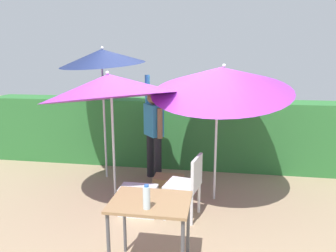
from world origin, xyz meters
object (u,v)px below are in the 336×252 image
Objects in this scene: umbrella_yellow at (221,79)px; crate_cardboard at (169,185)px; umbrella_rainbow at (109,86)px; chair_plastic at (187,183)px; cooler_box at (138,200)px; folding_table at (150,210)px; person_vendor at (154,129)px; umbrella_orange at (102,57)px; bottle_water at (147,197)px.

umbrella_yellow is 1.89m from crate_cardboard.
umbrella_rainbow is 1.78m from chair_plastic.
folding_table reaches higher than cooler_box.
umbrella_yellow is at bearing -30.82° from person_vendor.
crate_cardboard is (0.32, 0.70, -0.05)m from cooler_box.
cooler_box is 0.78m from crate_cardboard.
person_vendor reaches higher than folding_table.
umbrella_orange is 1.29× the size of person_vendor.
bottle_water reaches higher than chair_plastic.
umbrella_rainbow is 1.34m from person_vendor.
crate_cardboard is (0.83, 0.32, -1.62)m from umbrella_rainbow.
umbrella_yellow is 4.42× the size of cooler_box.
umbrella_yellow reaches higher than cooler_box.
person_vendor is 2.70m from bottle_water.
umbrella_orange is 10.10× the size of bottle_water.
umbrella_yellow is at bearing 8.89° from umbrella_rainbow.
cooler_box is (0.50, -0.39, -1.58)m from umbrella_rainbow.
cooler_box is (-0.70, 0.00, -0.31)m from chair_plastic.
crate_cardboard is 0.59× the size of folding_table.
cooler_box is at bearing -114.70° from crate_cardboard.
umbrella_yellow is 2.26m from folding_table.
crate_cardboard is (0.37, -0.62, -0.78)m from person_vendor.
umbrella_rainbow is at bearing -116.08° from person_vendor.
umbrella_rainbow is at bearing 142.47° from cooler_box.
chair_plastic is 1.20m from folding_table.
folding_table is at bearing -78.97° from person_vendor.
umbrella_orange is 2.72× the size of chair_plastic.
cooler_box is at bearing -149.88° from umbrella_yellow.
bottle_water is at bearing -62.16° from umbrella_orange.
umbrella_yellow is (2.03, -0.62, -0.32)m from umbrella_orange.
bottle_water is (0.94, -1.72, -0.88)m from umbrella_rainbow.
bottle_water is (1.37, -2.59, -1.29)m from umbrella_orange.
crate_cardboard is at bearing -58.98° from person_vendor.
umbrella_rainbow reaches higher than chair_plastic.
umbrella_orange is 2.65m from chair_plastic.
chair_plastic is 0.76m from cooler_box.
umbrella_yellow is at bearing 57.95° from chair_plastic.
umbrella_orange is at bearing 156.22° from crate_cardboard.
folding_table is at bearing -110.10° from umbrella_yellow.
chair_plastic is at bearing -37.78° from umbrella_orange.
chair_plastic is (1.63, -1.26, -1.68)m from umbrella_orange.
bottle_water reaches higher than folding_table.
umbrella_orange reaches higher than bottle_water.
person_vendor is (-1.15, 0.68, -0.94)m from umbrella_yellow.
umbrella_yellow reaches higher than person_vendor.
umbrella_yellow is 9.61× the size of bottle_water.
folding_table is at bearing -69.40° from cooler_box.
umbrella_orange is 3.20m from bottle_water.
umbrella_orange is 2.14m from umbrella_yellow.
umbrella_yellow is at bearing 71.57° from bottle_water.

